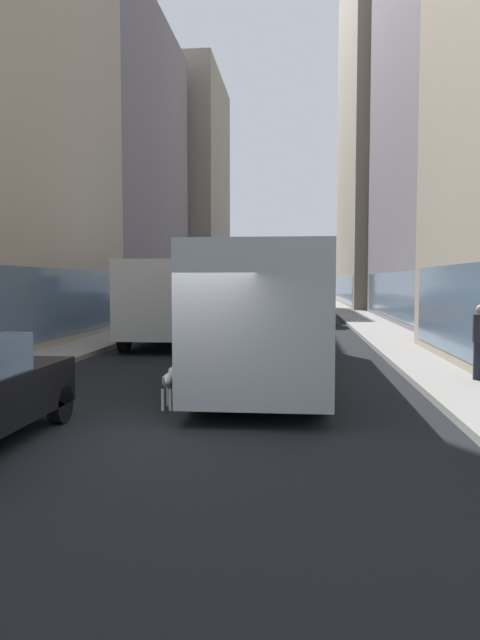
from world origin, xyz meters
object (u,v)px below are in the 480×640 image
at_px(car_red_coupe, 315,310).
at_px(dalmatian_dog, 170,380).
at_px(box_truck, 171,299).
at_px(car_white_van, 242,299).
at_px(car_silver_sedan, 248,297).
at_px(car_grey_wagon, 287,305).
at_px(transit_bus, 270,304).
at_px(car_blue_hatchback, 248,305).
at_px(pedestrian_in_coat, 480,342).

relative_size(car_red_coupe, dalmatian_dog, 4.40).
relative_size(box_truck, dalmatian_dog, 7.79).
distance_m(car_white_van, car_red_coupe, 19.04).
distance_m(car_silver_sedan, car_red_coupe, 24.55).
distance_m(car_white_van, dalmatian_dog, 38.90).
bearing_deg(car_red_coupe, car_grey_wagon, 104.12).
distance_m(transit_bus, car_white_van, 34.92).
xyz_separation_m(car_blue_hatchback, car_grey_wagon, (2.40, 0.96, -0.00)).
distance_m(car_white_van, box_truck, 28.08).
bearing_deg(car_silver_sedan, car_grey_wagon, -77.15).
height_order(car_blue_hatchback, pedestrian_in_coat, pedestrian_in_coat).
xyz_separation_m(car_white_van, car_grey_wagon, (4.00, -11.84, 0.00)).
distance_m(transit_bus, box_truck, 7.72).
xyz_separation_m(car_white_van, box_truck, (-0.00, -28.07, 0.85)).
relative_size(car_blue_hatchback, car_grey_wagon, 1.10).
height_order(car_silver_sedan, car_grey_wagon, same).
distance_m(car_blue_hatchback, car_red_coupe, 6.72).
bearing_deg(car_red_coupe, pedestrian_in_coat, -79.89).
bearing_deg(car_red_coupe, dalmatian_dog, -99.03).
relative_size(car_grey_wagon, car_red_coupe, 1.01).
height_order(car_red_coupe, box_truck, box_truck).
relative_size(car_silver_sedan, pedestrian_in_coat, 2.40).
distance_m(box_truck, dalmatian_dog, 11.06).
bearing_deg(box_truck, car_silver_sedan, 90.00).
xyz_separation_m(car_white_van, car_blue_hatchback, (1.60, -12.81, 0.00)).
height_order(box_truck, pedestrian_in_coat, box_truck).
height_order(transit_bus, car_blue_hatchback, transit_bus).
bearing_deg(transit_bus, pedestrian_in_coat, -15.38).
height_order(car_blue_hatchback, car_red_coupe, same).
bearing_deg(car_grey_wagon, car_red_coupe, -75.88).
relative_size(car_grey_wagon, dalmatian_dog, 4.46).
bearing_deg(car_silver_sedan, box_truck, -90.00).
bearing_deg(car_blue_hatchback, car_white_van, 97.12).
bearing_deg(car_grey_wagon, car_silver_sedan, 102.85).
bearing_deg(car_red_coupe, box_truck, -119.58).
relative_size(car_white_van, car_grey_wagon, 1.00).
height_order(car_silver_sedan, box_truck, box_truck).
bearing_deg(car_grey_wagon, car_white_van, 108.66).
xyz_separation_m(transit_bus, car_white_van, (-4.00, 34.67, -0.96)).
bearing_deg(pedestrian_in_coat, car_silver_sedan, 101.88).
bearing_deg(car_grey_wagon, transit_bus, -90.00).
bearing_deg(car_blue_hatchback, dalmatian_dog, -88.41).
distance_m(car_red_coupe, box_truck, 11.38).
bearing_deg(dalmatian_dog, car_blue_hatchback, 91.59).
distance_m(car_silver_sedan, pedestrian_in_coat, 42.59).
distance_m(car_white_van, car_silver_sedan, 5.70).
bearing_deg(box_truck, dalmatian_dog, -77.82).
bearing_deg(pedestrian_in_coat, transit_bus, 164.62).
bearing_deg(car_grey_wagon, car_blue_hatchback, -158.15).
bearing_deg(car_blue_hatchback, car_red_coupe, -53.45).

